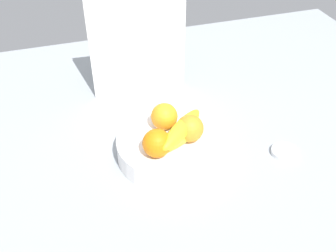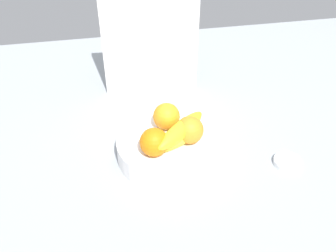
{
  "view_description": "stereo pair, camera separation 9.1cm",
  "coord_description": "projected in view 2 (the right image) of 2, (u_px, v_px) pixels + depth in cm",
  "views": [
    {
      "loc": [
        -22.86,
        -72.24,
        71.16
      ],
      "look_at": [
        -0.45,
        0.03,
        9.74
      ],
      "focal_mm": 43.07,
      "sensor_mm": 36.0,
      "label": 1
    },
    {
      "loc": [
        -14.0,
        -74.41,
        71.16
      ],
      "look_at": [
        -0.45,
        0.03,
        9.74
      ],
      "focal_mm": 43.07,
      "sensor_mm": 36.0,
      "label": 2
    }
  ],
  "objects": [
    {
      "name": "orange_center",
      "position": [
        190.0,
        130.0,
        0.97
      ],
      "size": [
        6.85,
        6.85,
        6.85
      ],
      "primitive_type": "sphere",
      "color": "orange",
      "rests_on": "fruit_bowl"
    },
    {
      "name": "fruit_bowl",
      "position": [
        168.0,
        147.0,
        1.02
      ],
      "size": [
        26.66,
        26.66,
        5.74
      ],
      "primitive_type": "cylinder",
      "color": "white",
      "rests_on": "ground_plane"
    },
    {
      "name": "banana_bunch",
      "position": [
        178.0,
        135.0,
        0.96
      ],
      "size": [
        17.79,
        14.35,
        6.2
      ],
      "color": "yellow",
      "rests_on": "fruit_bowl"
    },
    {
      "name": "orange_front_right",
      "position": [
        154.0,
        142.0,
        0.94
      ],
      "size": [
        6.85,
        6.85,
        6.85
      ],
      "primitive_type": "sphere",
      "color": "orange",
      "rests_on": "fruit_bowl"
    },
    {
      "name": "orange_front_left",
      "position": [
        168.0,
        116.0,
        1.01
      ],
      "size": [
        6.85,
        6.85,
        6.85
      ],
      "primitive_type": "sphere",
      "color": "orange",
      "rests_on": "fruit_bowl"
    },
    {
      "name": "ground_plane",
      "position": [
        170.0,
        159.0,
        1.05
      ],
      "size": [
        180.0,
        140.0,
        3.0
      ],
      "primitive_type": "cube",
      "color": "#8D959A"
    },
    {
      "name": "jar_lid",
      "position": [
        287.0,
        162.0,
        1.01
      ],
      "size": [
        6.92,
        6.92,
        1.23
      ],
      "primitive_type": "cylinder",
      "color": "silver",
      "rests_on": "ground_plane"
    },
    {
      "name": "cutting_board",
      "position": [
        152.0,
        37.0,
        1.16
      ],
      "size": [
        28.06,
        3.42,
        36.0
      ],
      "primitive_type": "cube",
      "rotation": [
        0.0,
        0.0,
        -0.06
      ],
      "color": "white",
      "rests_on": "ground_plane"
    }
  ]
}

